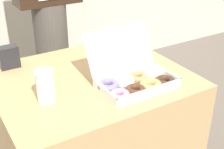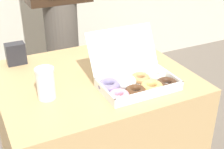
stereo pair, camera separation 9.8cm
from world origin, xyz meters
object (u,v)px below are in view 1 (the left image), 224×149
donut_box (134,79)px  coffee_cup (45,86)px  napkin_holder (9,57)px  person_customer (48,0)px

donut_box → coffee_cup: (-0.40, 0.08, 0.04)m
donut_box → coffee_cup: 0.41m
napkin_holder → coffee_cup: bearing=-83.5°
napkin_holder → person_customer: size_ratio=0.07×
napkin_holder → person_customer: person_customer is taller
napkin_holder → donut_box: bearing=-48.1°
napkin_holder → person_customer: 0.56m
donut_box → person_customer: person_customer is taller
donut_box → coffee_cup: size_ratio=2.67×
donut_box → person_customer: bearing=94.6°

